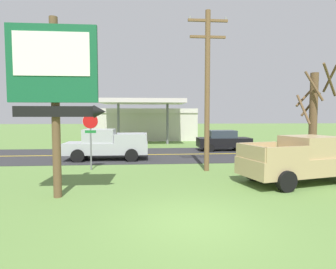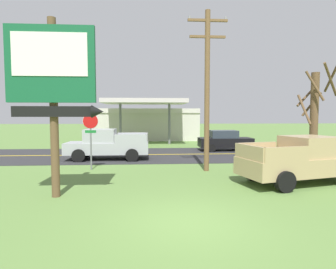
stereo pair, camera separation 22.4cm
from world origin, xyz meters
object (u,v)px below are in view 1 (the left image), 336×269
at_px(stop_sign, 91,131).
at_px(pickup_tan_parked_on_lawn, 302,160).
at_px(utility_pole, 207,86).
at_px(gas_station, 144,123).
at_px(bare_tree, 313,117).
at_px(car_black_mid_lane, 223,140).
at_px(pickup_silver_on_road, 106,145).
at_px(motel_sign, 55,79).

distance_m(stop_sign, pickup_tan_parked_on_lawn, 10.09).
height_order(utility_pole, gas_station, utility_pole).
relative_size(stop_sign, bare_tree, 0.55).
bearing_deg(gas_station, utility_pole, -80.20).
height_order(bare_tree, gas_station, bare_tree).
xyz_separation_m(utility_pole, gas_station, (-3.35, 19.37, -2.38)).
bearing_deg(pickup_tan_parked_on_lawn, utility_pole, 140.20).
bearing_deg(car_black_mid_lane, utility_pole, -111.13).
bearing_deg(pickup_tan_parked_on_lawn, stop_sign, 159.58).
bearing_deg(gas_station, stop_sign, -97.89).
relative_size(gas_station, car_black_mid_lane, 2.86).
bearing_deg(stop_sign, pickup_silver_on_road, 85.25).
height_order(bare_tree, pickup_silver_on_road, bare_tree).
relative_size(stop_sign, pickup_tan_parked_on_lawn, 0.53).
bearing_deg(motel_sign, utility_pole, 35.71).
bearing_deg(utility_pole, motel_sign, -144.29).
bearing_deg(bare_tree, stop_sign, 176.04).
bearing_deg(utility_pole, pickup_silver_on_road, 144.16).
bearing_deg(bare_tree, pickup_silver_on_road, 159.19).
height_order(gas_station, pickup_tan_parked_on_lawn, gas_station).
bearing_deg(pickup_tan_parked_on_lawn, car_black_mid_lane, 91.72).
bearing_deg(pickup_tan_parked_on_lawn, motel_sign, -171.00).
bearing_deg(motel_sign, bare_tree, 19.88).
relative_size(stop_sign, car_black_mid_lane, 0.70).
height_order(bare_tree, pickup_tan_parked_on_lawn, bare_tree).
xyz_separation_m(stop_sign, utility_pole, (5.94, -0.62, 2.30)).
xyz_separation_m(stop_sign, bare_tree, (11.50, -0.80, 0.73)).
bearing_deg(utility_pole, bare_tree, -1.81).
bearing_deg(pickup_silver_on_road, pickup_tan_parked_on_lawn, -37.39).
relative_size(bare_tree, pickup_silver_on_road, 1.03).
bearing_deg(car_black_mid_lane, gas_station, 119.83).
bearing_deg(stop_sign, motel_sign, -91.91).
xyz_separation_m(stop_sign, pickup_silver_on_road, (0.29, 3.46, -1.06)).
xyz_separation_m(utility_pole, pickup_tan_parked_on_lawn, (3.45, -2.88, -3.36)).
distance_m(motel_sign, pickup_tan_parked_on_lawn, 10.16).
height_order(motel_sign, car_black_mid_lane, motel_sign).
bearing_deg(stop_sign, gas_station, 82.11).
xyz_separation_m(gas_station, pickup_tan_parked_on_lawn, (6.80, -22.25, -0.98)).
xyz_separation_m(pickup_silver_on_road, car_black_mid_lane, (8.78, 4.00, -0.13)).
bearing_deg(bare_tree, motel_sign, -160.12).
distance_m(pickup_tan_parked_on_lawn, pickup_silver_on_road, 11.47).
relative_size(stop_sign, pickup_silver_on_road, 0.57).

